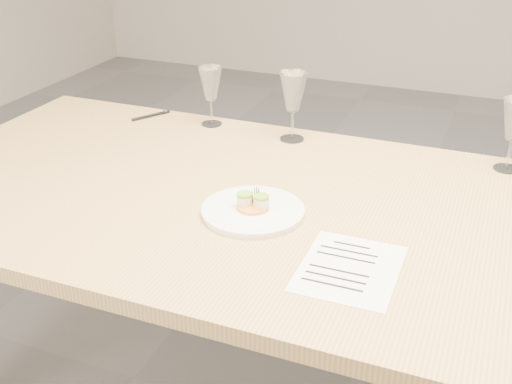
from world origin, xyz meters
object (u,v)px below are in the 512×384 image
at_px(recipe_sheet, 349,268).
at_px(ballpoint_pen, 151,115).
at_px(wine_glass_0, 210,85).
at_px(dining_table, 344,237).
at_px(wine_glass_1, 293,93).
at_px(dinner_plate, 253,210).

bearing_deg(recipe_sheet, ballpoint_pen, 142.30).
distance_m(recipe_sheet, wine_glass_0, 0.93).
height_order(dining_table, wine_glass_1, wine_glass_1).
distance_m(wine_glass_0, wine_glass_1, 0.29).
bearing_deg(ballpoint_pen, wine_glass_1, -61.28).
bearing_deg(dinner_plate, ballpoint_pen, 138.73).
height_order(dining_table, dinner_plate, dinner_plate).
height_order(dinner_plate, recipe_sheet, dinner_plate).
bearing_deg(wine_glass_1, recipe_sheet, -61.39).
xyz_separation_m(wine_glass_0, wine_glass_1, (0.29, -0.03, 0.01)).
xyz_separation_m(recipe_sheet, wine_glass_0, (-0.63, 0.66, 0.13)).
relative_size(recipe_sheet, ballpoint_pen, 2.00).
bearing_deg(wine_glass_0, dining_table, -37.40).
bearing_deg(ballpoint_pen, dining_table, -87.80).
height_order(recipe_sheet, wine_glass_1, wine_glass_1).
relative_size(dinner_plate, wine_glass_1, 1.18).
distance_m(ballpoint_pen, wine_glass_1, 0.53).
relative_size(dining_table, recipe_sheet, 9.41).
bearing_deg(dinner_plate, recipe_sheet, -27.69).
bearing_deg(wine_glass_1, dinner_plate, -81.71).
xyz_separation_m(dinner_plate, recipe_sheet, (0.28, -0.14, -0.01)).
relative_size(recipe_sheet, wine_glass_1, 1.21).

